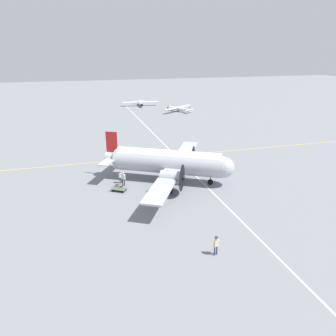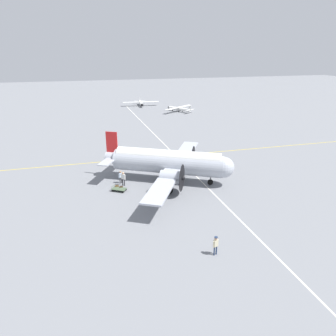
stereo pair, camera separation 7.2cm
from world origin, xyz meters
TOP-DOWN VIEW (x-y plane):
  - ground_plane at (0.00, 0.00)m, footprint 300.00×300.00m
  - apron_line_eastwest at (0.00, -9.99)m, footprint 120.00×0.16m
  - apron_line_northsouth at (-4.08, 0.00)m, footprint 0.16×120.00m
  - airliner_main at (-0.41, 0.23)m, footprint 16.21×20.92m
  - crew_foreground at (0.65, 16.59)m, footprint 0.55×0.36m
  - passenger_boarding at (5.95, -0.89)m, footprint 0.52×0.32m
  - ramp_agent at (5.74, -0.02)m, footprint 0.50×0.42m
  - suitcase_near_door at (6.23, 1.17)m, footprint 0.45×0.18m
  - suitcase_upright_spare at (6.67, 0.83)m, footprint 0.42×0.19m
  - baggage_cart at (6.52, 1.50)m, footprint 1.95×1.76m
  - light_aircraft_distant at (-16.37, -47.01)m, footprint 9.28×7.79m
  - light_aircraft_taxiing at (-8.41, -59.50)m, footprint 10.82×8.06m

SIDE VIEW (x-z plane):
  - ground_plane at x=0.00m, z-range 0.00..0.00m
  - apron_line_eastwest at x=0.00m, z-range 0.00..0.01m
  - apron_line_northsouth at x=-4.08m, z-range 0.00..0.01m
  - suitcase_near_door at x=6.23m, z-range -0.02..0.45m
  - suitcase_upright_spare at x=6.67m, z-range -0.02..0.51m
  - baggage_cart at x=6.52m, z-range -0.01..0.55m
  - light_aircraft_distant at x=-16.37m, z-range -0.18..1.85m
  - light_aircraft_taxiing at x=-8.41m, z-range -0.18..1.88m
  - passenger_boarding at x=5.95m, z-range 0.18..1.83m
  - crew_foreground at x=0.65m, z-range 0.22..1.91m
  - ramp_agent at x=5.74m, z-range 0.20..1.99m
  - airliner_main at x=-0.41m, z-range -0.42..5.63m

